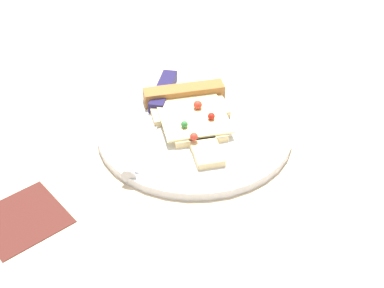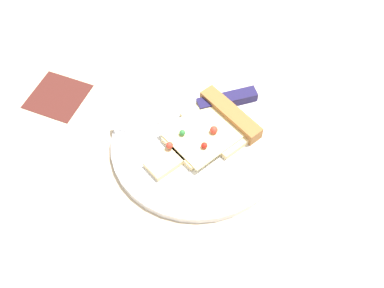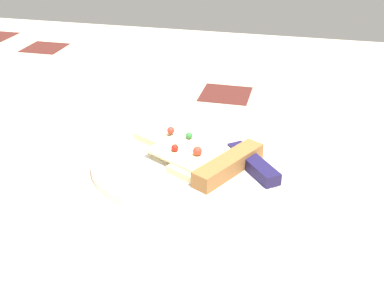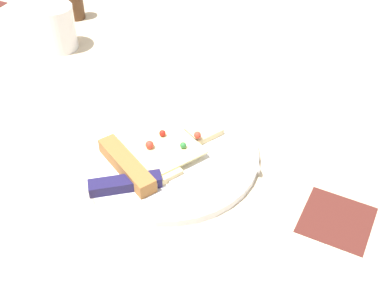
% 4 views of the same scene
% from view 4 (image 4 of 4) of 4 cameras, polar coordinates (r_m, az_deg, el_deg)
% --- Properties ---
extents(ground_plane, '(1.45, 1.45, 0.03)m').
position_cam_4_polar(ground_plane, '(0.85, -3.10, 1.09)').
color(ground_plane, '#C6B293').
rests_on(ground_plane, ground).
extents(plate, '(0.27, 0.27, 0.01)m').
position_cam_4_polar(plate, '(0.78, -2.62, -1.15)').
color(plate, silver).
rests_on(plate, ground_plane).
extents(pizza_slice, '(0.15, 0.19, 0.03)m').
position_cam_4_polar(pizza_slice, '(0.76, -4.28, -1.15)').
color(pizza_slice, beige).
rests_on(pizza_slice, plate).
extents(knife, '(0.20, 0.17, 0.02)m').
position_cam_4_polar(knife, '(0.73, -3.71, -3.90)').
color(knife, silver).
rests_on(knife, plate).
extents(drinking_glass, '(0.07, 0.07, 0.09)m').
position_cam_4_polar(drinking_glass, '(1.05, -14.44, 12.21)').
color(drinking_glass, white).
rests_on(drinking_glass, ground_plane).
extents(pepper_shaker, '(0.03, 0.03, 0.07)m').
position_cam_4_polar(pepper_shaker, '(1.15, -12.69, 14.93)').
color(pepper_shaker, '#4C2D19').
rests_on(pepper_shaker, ground_plane).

